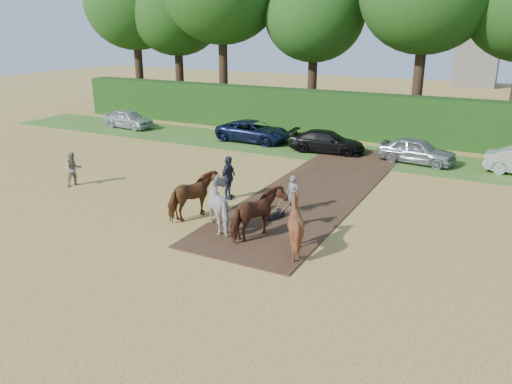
{
  "coord_description": "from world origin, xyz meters",
  "views": [
    {
      "loc": [
        9.08,
        -13.92,
        7.23
      ],
      "look_at": [
        1.06,
        1.52,
        1.4
      ],
      "focal_mm": 35.0,
      "sensor_mm": 36.0,
      "label": 1
    }
  ],
  "objects_px": {
    "spectator_near": "(74,169)",
    "parked_cars": "(380,146)",
    "plough_team": "(242,209)",
    "spectator_far": "(228,178)"
  },
  "relations": [
    {
      "from": "spectator_far",
      "to": "parked_cars",
      "type": "distance_m",
      "value": 10.94
    },
    {
      "from": "plough_team",
      "to": "parked_cars",
      "type": "bearing_deg",
      "value": 82.64
    },
    {
      "from": "parked_cars",
      "to": "spectator_far",
      "type": "bearing_deg",
      "value": -111.91
    },
    {
      "from": "spectator_near",
      "to": "parked_cars",
      "type": "relative_size",
      "value": 0.04
    },
    {
      "from": "spectator_near",
      "to": "plough_team",
      "type": "xyz_separation_m",
      "value": [
        9.79,
        -1.3,
        0.11
      ]
    },
    {
      "from": "spectator_near",
      "to": "parked_cars",
      "type": "xyz_separation_m",
      "value": [
        11.49,
        11.9,
        -0.11
      ]
    },
    {
      "from": "spectator_far",
      "to": "plough_team",
      "type": "height_order",
      "value": "spectator_far"
    },
    {
      "from": "plough_team",
      "to": "spectator_near",
      "type": "bearing_deg",
      "value": 172.44
    },
    {
      "from": "spectator_near",
      "to": "spectator_far",
      "type": "relative_size",
      "value": 0.84
    },
    {
      "from": "plough_team",
      "to": "spectator_far",
      "type": "bearing_deg",
      "value": 127.98
    }
  ]
}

